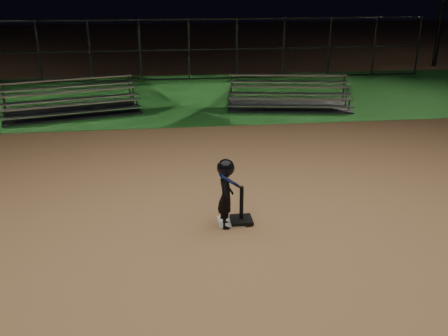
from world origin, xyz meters
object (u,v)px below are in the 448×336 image
at_px(home_plate, 231,222).
at_px(bleacher_left, 72,107).
at_px(child_batter, 226,192).
at_px(batting_tee, 241,215).
at_px(bleacher_right, 288,101).

bearing_deg(home_plate, bleacher_left, 116.58).
bearing_deg(child_batter, bleacher_left, 26.42).
bearing_deg(batting_tee, bleacher_left, 117.52).
bearing_deg(home_plate, batting_tee, -10.85).
bearing_deg(child_batter, batting_tee, -70.70).
xyz_separation_m(child_batter, bleacher_right, (3.13, 8.14, -0.46)).
bearing_deg(bleacher_right, home_plate, -101.64).
height_order(home_plate, bleacher_left, bleacher_left).
bearing_deg(bleacher_right, child_batter, -101.99).
distance_m(child_batter, bleacher_right, 8.74).
distance_m(child_batter, bleacher_left, 9.06).
bearing_deg(bleacher_right, bleacher_left, -171.08).
height_order(home_plate, batting_tee, batting_tee).
bearing_deg(home_plate, bleacher_right, 69.35).
xyz_separation_m(batting_tee, bleacher_right, (2.84, 8.05, 0.06)).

